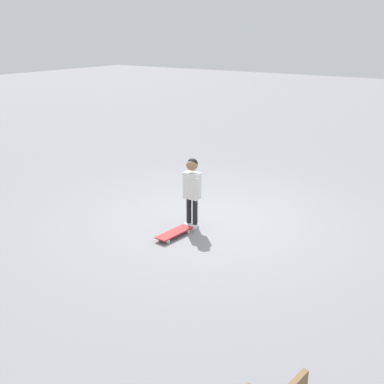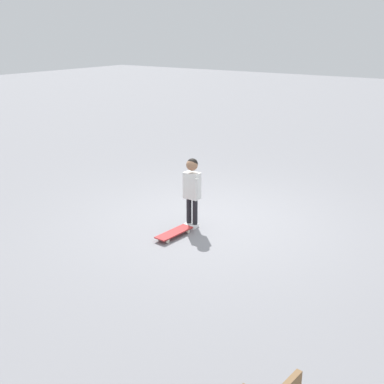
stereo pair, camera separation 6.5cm
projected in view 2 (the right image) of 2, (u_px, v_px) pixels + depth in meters
The scene contains 3 objects.
ground_plane at pixel (213, 221), 7.45m from camera, with size 50.00×50.00×0.00m, color gray.
child_person at pixel (192, 185), 7.03m from camera, with size 0.37×0.22×1.06m.
skateboard at pixel (174, 233), 6.86m from camera, with size 0.24×0.65×0.07m.
Camera 2 is at (3.66, -5.86, 2.83)m, focal length 44.71 mm.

